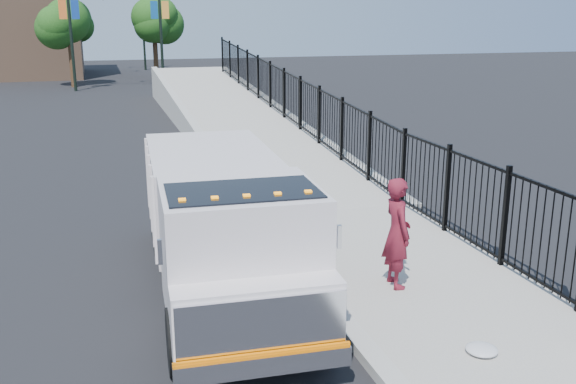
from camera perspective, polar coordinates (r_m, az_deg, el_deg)
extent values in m
plane|color=black|center=(10.85, 2.50, -9.06)|extent=(120.00, 120.00, 0.00)
cube|color=#9E998E|center=(10.02, 17.10, -11.61)|extent=(3.55, 12.00, 0.12)
cube|color=#ADAAA3|center=(9.16, 6.72, -13.54)|extent=(0.30, 12.00, 0.16)
cube|color=#9E998E|center=(26.27, -4.58, 5.56)|extent=(3.95, 24.06, 3.19)
cube|color=black|center=(22.67, 1.08, 6.33)|extent=(0.10, 28.00, 1.80)
cube|color=black|center=(11.09, -5.94, -5.82)|extent=(1.19, 6.12, 0.20)
cube|color=silver|center=(8.87, -4.22, -5.15)|extent=(2.20, 2.07, 1.79)
cube|color=silver|center=(8.04, -2.77, -10.89)|extent=(2.13, 0.73, 0.89)
cube|color=silver|center=(7.75, -2.29, -11.95)|extent=(2.06, 0.17, 0.76)
cube|color=silver|center=(7.90, -2.14, -15.06)|extent=(2.15, 0.27, 0.25)
cube|color=#E36400|center=(7.83, -2.15, -14.22)|extent=(2.15, 0.15, 0.05)
cube|color=black|center=(8.48, -4.03, -2.28)|extent=(2.02, 1.26, 0.76)
cube|color=silver|center=(11.91, -6.86, 0.19)|extent=(2.33, 3.86, 1.52)
cube|color=silver|center=(7.79, -11.31, -5.25)|extent=(0.06, 0.06, 0.31)
cube|color=silver|center=(8.17, 4.58, -3.99)|extent=(0.06, 0.06, 0.31)
cube|color=orange|center=(7.98, -9.39, -0.77)|extent=(0.09, 0.08, 0.05)
cube|color=orange|center=(8.02, -6.53, -0.59)|extent=(0.09, 0.08, 0.05)
cube|color=orange|center=(8.08, -3.70, -0.40)|extent=(0.09, 0.08, 0.05)
cube|color=orange|center=(8.16, -0.91, -0.21)|extent=(0.09, 0.08, 0.05)
cube|color=orange|center=(8.25, 1.81, -0.03)|extent=(0.09, 0.08, 0.05)
cylinder|color=black|center=(8.59, -9.70, -12.94)|extent=(0.33, 0.91, 0.89)
cylinder|color=black|center=(8.89, 2.72, -11.72)|extent=(0.33, 0.91, 0.89)
cylinder|color=black|center=(12.63, -11.27, -3.58)|extent=(0.33, 0.91, 0.89)
cylinder|color=black|center=(12.83, -2.85, -2.98)|extent=(0.33, 0.91, 0.89)
cylinder|color=black|center=(13.56, -11.48, -2.25)|extent=(0.33, 0.91, 0.89)
cylinder|color=black|center=(13.75, -3.64, -1.72)|extent=(0.33, 0.91, 0.89)
imported|color=maroon|center=(10.71, 9.68, -3.58)|extent=(0.48, 0.70, 1.86)
ellipsoid|color=silver|center=(9.23, 16.84, -13.24)|extent=(0.43, 0.43, 0.11)
cylinder|color=black|center=(41.51, -18.81, 14.00)|extent=(0.18, 0.18, 8.00)
cube|color=navy|center=(41.50, -18.41, 15.14)|extent=(0.45, 0.04, 1.10)
cube|color=orange|center=(41.52, -19.41, 15.05)|extent=(0.45, 0.04, 1.10)
cylinder|color=black|center=(43.34, -11.27, 14.53)|extent=(0.18, 0.18, 8.00)
cube|color=orange|center=(43.37, -10.85, 15.61)|extent=(0.45, 0.04, 1.10)
cube|color=#0F4A8B|center=(43.30, -11.81, 15.57)|extent=(0.45, 0.04, 1.10)
cylinder|color=black|center=(51.92, -18.93, 14.13)|extent=(0.18, 0.18, 8.00)
cube|color=#0F0E91|center=(51.91, -18.61, 15.04)|extent=(0.45, 0.04, 1.10)
cube|color=orange|center=(51.93, -19.40, 14.97)|extent=(0.45, 0.04, 1.10)
cylinder|color=black|center=(56.25, -12.78, 14.61)|extent=(0.18, 0.18, 8.00)
cube|color=#EA3F1C|center=(56.27, -12.46, 15.44)|extent=(0.45, 0.04, 1.10)
cube|color=navy|center=(56.22, -13.20, 15.40)|extent=(0.45, 0.04, 1.10)
cylinder|color=#382314|center=(43.99, -18.64, 10.91)|extent=(0.36, 0.36, 3.20)
sphere|color=#194714|center=(43.90, -18.91, 14.03)|extent=(2.90, 2.90, 2.90)
cylinder|color=#382314|center=(49.29, -11.68, 11.80)|extent=(0.36, 0.36, 3.20)
sphere|color=#194714|center=(49.21, -11.84, 14.58)|extent=(2.68, 2.68, 2.68)
cylinder|color=#382314|center=(55.58, -18.41, 11.72)|extent=(0.36, 0.36, 3.20)
sphere|color=#194714|center=(55.50, -18.63, 14.19)|extent=(3.01, 3.01, 3.01)
cube|color=#8C664C|center=(53.62, -23.51, 13.71)|extent=(10.00, 10.00, 8.00)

